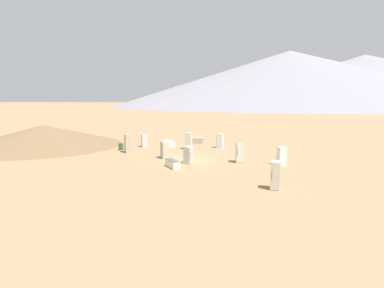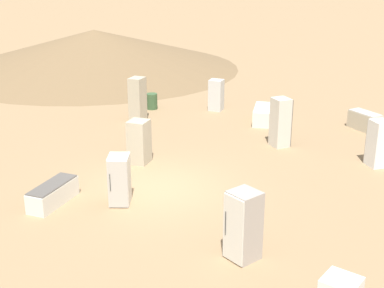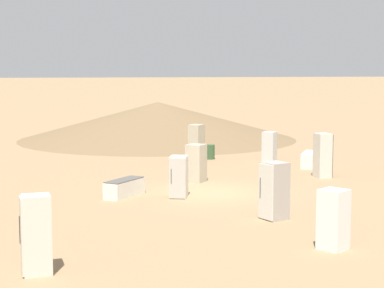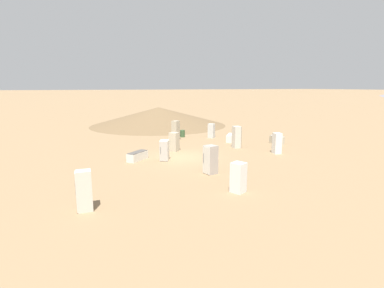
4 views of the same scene
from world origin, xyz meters
TOP-DOWN VIEW (x-y plane):
  - ground_plane at (0.00, 0.00)m, footprint 1000.00×1000.00m
  - mountain_ridge_0 at (-91.51, -288.13)m, footprint 302.53×302.53m
  - mountain_ridge_1 at (-22.71, -242.73)m, footprint 290.24×290.24m
  - dirt_mound at (19.25, -4.18)m, footprint 18.57×18.57m
  - discarded_fridge_0 at (2.41, -0.33)m, footprint 0.98×0.98m
  - discarded_fridge_1 at (1.52, -5.81)m, footprint 0.71×0.68m
  - discarded_fridge_2 at (7.18, -2.23)m, footprint 0.90×0.92m
  - discarded_fridge_3 at (4.37, -7.01)m, footprint 1.90×1.75m
  - discarded_fridge_4 at (7.03, -6.16)m, footprint 0.85×0.85m
  - discarded_fridge_5 at (-7.54, 7.43)m, footprint 0.59×0.68m
  - discarded_fridge_6 at (1.49, -10.19)m, footprint 1.42×0.65m
  - discarded_fridge_7 at (-8.20, 0.10)m, footprint 0.84×0.86m
  - discarded_fridge_8 at (-1.74, -7.55)m, footprint 0.80×0.69m
  - discarded_fridge_9 at (0.49, 3.23)m, footprint 1.66×1.78m
  - discarded_fridge_10 at (-4.67, -0.10)m, footprint 0.80×0.82m
  - discarded_fridge_11 at (-0.40, 1.46)m, footprint 0.92×0.87m
  - rusty_barrel at (8.64, -3.54)m, footprint 0.52×0.52m

SIDE VIEW (x-z plane):
  - ground_plane at x=0.00m, z-range 0.00..0.00m
  - discarded_fridge_9 at x=0.49m, z-range 0.00..0.63m
  - discarded_fridge_3 at x=4.37m, z-range 0.00..0.71m
  - rusty_barrel at x=8.64m, z-range 0.00..0.75m
  - discarded_fridge_6 at x=1.49m, z-range 0.00..0.77m
  - discarded_fridge_4 at x=7.03m, z-range 0.00..1.48m
  - discarded_fridge_11 at x=-0.40m, z-range 0.00..1.50m
  - discarded_fridge_7 at x=-8.20m, z-range 0.00..1.54m
  - discarded_fridge_0 at x=2.41m, z-range 0.00..1.56m
  - discarded_fridge_8 at x=-1.74m, z-range 0.00..1.66m
  - discarded_fridge_10 at x=-4.67m, z-range 0.00..1.76m
  - discarded_fridge_5 at x=-7.54m, z-range 0.00..1.79m
  - discarded_fridge_1 at x=1.52m, z-range 0.00..1.90m
  - discarded_fridge_2 at x=7.18m, z-range 0.00..1.95m
  - dirt_mound at x=19.25m, z-range 0.00..2.49m
  - mountain_ridge_1 at x=-22.71m, z-range 0.00..45.60m
  - mountain_ridge_0 at x=-91.51m, z-range 0.00..46.24m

